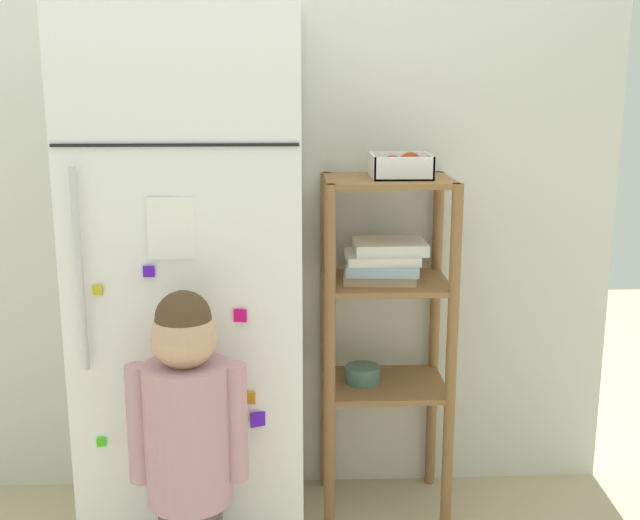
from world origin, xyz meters
name	(u,v)px	position (x,y,z in m)	size (l,w,h in m)	color
kitchen_wall_back	(241,189)	(0.00, 0.38, 1.10)	(2.61, 0.03, 2.19)	silver
refrigerator	(196,286)	(-0.12, 0.02, 0.85)	(0.64, 0.70, 1.69)	white
child_standing	(188,432)	(-0.10, -0.44, 0.58)	(0.31, 0.23, 0.96)	#594B4B
pantry_shelf_unit	(384,302)	(0.48, 0.18, 0.74)	(0.42, 0.34, 1.16)	olive
fruit_bin	(403,166)	(0.53, 0.18, 1.19)	(0.19, 0.19, 0.08)	white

